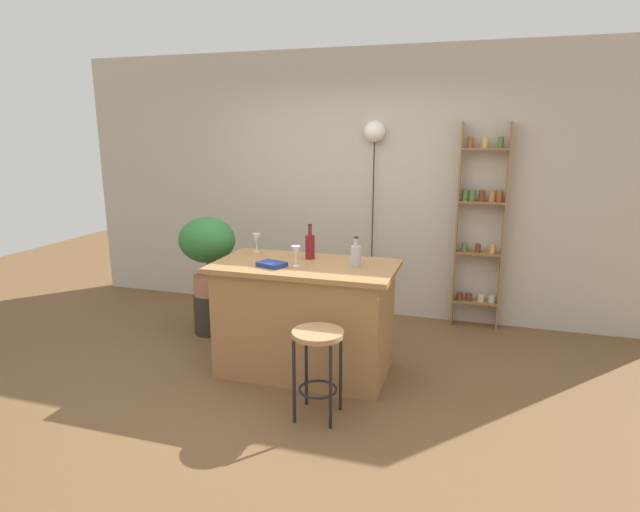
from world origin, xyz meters
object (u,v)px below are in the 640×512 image
(cookbook, at_px, (272,264))
(bottle_sauce_amber, at_px, (356,255))
(wine_glass_left, at_px, (256,239))
(plant_stool, at_px, (211,313))
(wine_glass_center, at_px, (296,252))
(pendant_globe_light, at_px, (375,134))
(bar_stool, at_px, (318,353))
(potted_plant, at_px, (207,246))
(bottle_olive_oil, at_px, (310,246))
(spice_shelf, at_px, (480,227))

(cookbook, bearing_deg, bottle_sauce_amber, 35.88)
(wine_glass_left, height_order, cookbook, wine_glass_left)
(plant_stool, distance_m, wine_glass_left, 1.08)
(wine_glass_center, distance_m, pendant_globe_light, 1.89)
(wine_glass_center, bearing_deg, wine_glass_left, 143.25)
(bar_stool, relative_size, potted_plant, 0.83)
(bottle_sauce_amber, xyz_separation_m, wine_glass_center, (-0.45, -0.14, 0.03))
(bar_stool, distance_m, wine_glass_left, 1.40)
(wine_glass_left, bearing_deg, bottle_olive_oil, -10.67)
(wine_glass_left, relative_size, cookbook, 0.78)
(plant_stool, height_order, bottle_sauce_amber, bottle_sauce_amber)
(plant_stool, distance_m, bottle_olive_oil, 1.48)
(plant_stool, height_order, wine_glass_center, wine_glass_center)
(bar_stool, xyz_separation_m, cookbook, (-0.54, 0.51, 0.46))
(bar_stool, bearing_deg, pendant_globe_light, 92.18)
(bottle_olive_oil, xyz_separation_m, wine_glass_center, (-0.03, -0.28, 0.01))
(bottle_olive_oil, relative_size, wine_glass_center, 1.78)
(wine_glass_left, height_order, wine_glass_center, same)
(plant_stool, distance_m, cookbook, 1.40)
(bottle_sauce_amber, xyz_separation_m, pendant_globe_light, (-0.17, 1.49, 0.92))
(bar_stool, xyz_separation_m, potted_plant, (-1.50, 1.21, 0.41))
(bottle_sauce_amber, xyz_separation_m, cookbook, (-0.63, -0.20, -0.07))
(spice_shelf, xyz_separation_m, cookbook, (-1.55, -1.66, -0.10))
(spice_shelf, xyz_separation_m, pendant_globe_light, (-1.09, 0.03, 0.90))
(pendant_globe_light, bearing_deg, potted_plant, -144.63)
(potted_plant, bearing_deg, bottle_sauce_amber, -17.13)
(wine_glass_left, distance_m, pendant_globe_light, 1.73)
(potted_plant, xyz_separation_m, cookbook, (0.96, -0.69, 0.06))
(wine_glass_left, height_order, pendant_globe_light, pendant_globe_light)
(bar_stool, relative_size, pendant_globe_light, 0.31)
(wine_glass_left, bearing_deg, plant_stool, 158.06)
(potted_plant, relative_size, bottle_sauce_amber, 3.24)
(potted_plant, relative_size, pendant_globe_light, 0.37)
(bottle_sauce_amber, relative_size, wine_glass_center, 1.44)
(spice_shelf, xyz_separation_m, bottle_olive_oil, (-1.34, -1.33, -0.01))
(bar_stool, distance_m, bottle_olive_oil, 1.07)
(potted_plant, xyz_separation_m, pendant_globe_light, (1.41, 1.00, 1.05))
(spice_shelf, height_order, pendant_globe_light, pendant_globe_light)
(plant_stool, xyz_separation_m, wine_glass_left, (0.63, -0.25, 0.84))
(plant_stool, height_order, bottle_olive_oil, bottle_olive_oil)
(bottle_sauce_amber, height_order, cookbook, bottle_sauce_amber)
(cookbook, distance_m, pendant_globe_light, 2.02)
(spice_shelf, relative_size, wine_glass_left, 12.54)
(bottle_sauce_amber, bearing_deg, spice_shelf, 57.84)
(plant_stool, relative_size, pendant_globe_light, 0.19)
(spice_shelf, distance_m, plant_stool, 2.82)
(plant_stool, xyz_separation_m, pendant_globe_light, (1.41, 1.00, 1.74))
(wine_glass_left, xyz_separation_m, cookbook, (0.33, -0.44, -0.10))
(potted_plant, bearing_deg, wine_glass_left, -21.94)
(bottle_sauce_amber, height_order, pendant_globe_light, pendant_globe_light)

